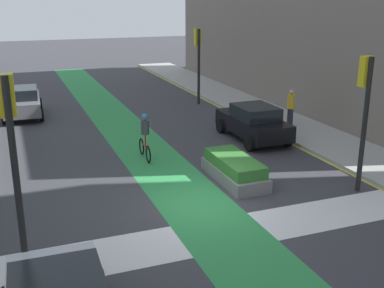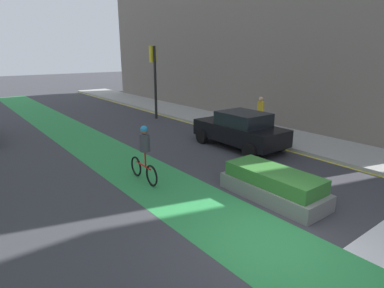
# 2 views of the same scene
# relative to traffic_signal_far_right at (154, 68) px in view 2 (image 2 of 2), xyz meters

# --- Properties ---
(ground_plane) EXTENTS (120.00, 120.00, 0.00)m
(ground_plane) POSITION_rel_traffic_signal_far_right_xyz_m (-5.19, -13.35, -3.05)
(ground_plane) COLOR #38383D
(bike_lane_paint) EXTENTS (2.40, 60.00, 0.01)m
(bike_lane_paint) POSITION_rel_traffic_signal_far_right_xyz_m (-5.40, -13.35, -3.05)
(bike_lane_paint) COLOR #2D8C47
(bike_lane_paint) RESTS_ON ground_plane
(traffic_signal_far_right) EXTENTS (0.35, 0.52, 4.36)m
(traffic_signal_far_right) POSITION_rel_traffic_signal_far_right_xyz_m (0.00, 0.00, 0.00)
(traffic_signal_far_right) COLOR black
(traffic_signal_far_right) RESTS_ON ground_plane
(car_black_right_far) EXTENTS (2.05, 4.21, 1.57)m
(car_black_right_far) POSITION_rel_traffic_signal_far_right_xyz_m (-0.45, -7.77, -2.25)
(car_black_right_far) COLOR black
(car_black_right_far) RESTS_ON ground_plane
(cyclist_in_lane) EXTENTS (0.32, 1.73, 1.86)m
(cyclist_in_lane) POSITION_rel_traffic_signal_far_right_xyz_m (-5.67, -8.64, -2.08)
(cyclist_in_lane) COLOR black
(cyclist_in_lane) RESTS_ON ground_plane
(pedestrian_sidewalk_right_a) EXTENTS (0.34, 0.34, 1.72)m
(pedestrian_sidewalk_right_a) POSITION_rel_traffic_signal_far_right_xyz_m (2.19, -6.59, -2.02)
(pedestrian_sidewalk_right_a) COLOR #262638
(pedestrian_sidewalk_right_a) RESTS_ON sidewalk_right
(median_planter) EXTENTS (1.24, 3.08, 0.85)m
(median_planter) POSITION_rel_traffic_signal_far_right_xyz_m (-3.40, -11.94, -2.65)
(median_planter) COLOR slate
(median_planter) RESTS_ON ground_plane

